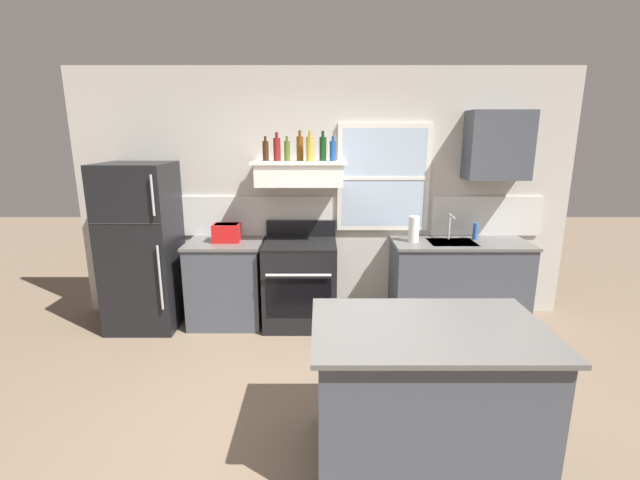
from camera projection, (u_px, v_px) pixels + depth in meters
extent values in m
plane|color=#7A6651|center=(327.00, 438.00, 3.00)|extent=(16.00, 16.00, 0.00)
cube|color=beige|center=(325.00, 196.00, 4.84)|extent=(5.40, 0.06, 2.70)
cube|color=silver|center=(221.00, 216.00, 4.85)|extent=(2.50, 0.02, 0.44)
cube|color=silver|center=(487.00, 216.00, 4.84)|extent=(1.20, 0.02, 0.44)
cube|color=white|center=(385.00, 178.00, 4.74)|extent=(1.00, 0.04, 1.15)
cube|color=silver|center=(385.00, 178.00, 4.72)|extent=(0.90, 0.01, 1.05)
cube|color=white|center=(385.00, 178.00, 4.72)|extent=(0.90, 0.02, 0.04)
cube|color=black|center=(143.00, 247.00, 4.58)|extent=(0.70, 0.68, 1.74)
cube|color=#333333|center=(126.00, 224.00, 4.17)|extent=(0.69, 0.00, 0.01)
cylinder|color=#A5A8AD|center=(161.00, 278.00, 4.27)|extent=(0.02, 0.02, 0.65)
cylinder|color=#A5A8AD|center=(154.00, 195.00, 4.08)|extent=(0.02, 0.02, 0.38)
cube|color=#474C56|center=(228.00, 284.00, 4.74)|extent=(0.76, 0.60, 0.88)
cube|color=#605E5B|center=(226.00, 243.00, 4.63)|extent=(0.79, 0.63, 0.03)
cube|color=red|center=(228.00, 233.00, 4.60)|extent=(0.28, 0.20, 0.19)
cube|color=black|center=(228.00, 224.00, 4.58)|extent=(0.24, 0.16, 0.01)
cube|color=black|center=(214.00, 229.00, 4.60)|extent=(0.02, 0.03, 0.02)
cube|color=black|center=(302.00, 285.00, 4.70)|extent=(0.76, 0.64, 0.87)
cube|color=black|center=(301.00, 244.00, 4.59)|extent=(0.76, 0.64, 0.04)
cube|color=black|center=(302.00, 228.00, 4.84)|extent=(0.76, 0.06, 0.18)
cube|color=black|center=(300.00, 298.00, 4.39)|extent=(0.65, 0.01, 0.40)
cylinder|color=silver|center=(300.00, 275.00, 4.29)|extent=(0.65, 0.03, 0.03)
cube|color=white|center=(301.00, 174.00, 4.51)|extent=(0.88, 0.48, 0.22)
cube|color=#262628|center=(300.00, 185.00, 4.31)|extent=(0.75, 0.02, 0.04)
cube|color=white|center=(301.00, 162.00, 4.48)|extent=(0.96, 0.52, 0.02)
cylinder|color=#381E0F|center=(267.00, 151.00, 4.48)|extent=(0.06, 0.06, 0.20)
cylinder|color=#381E0F|center=(267.00, 139.00, 4.45)|extent=(0.03, 0.03, 0.05)
cylinder|color=maroon|center=(278.00, 150.00, 4.47)|extent=(0.07, 0.07, 0.23)
cylinder|color=maroon|center=(278.00, 135.00, 4.43)|extent=(0.03, 0.03, 0.06)
cylinder|color=#4C601E|center=(288.00, 151.00, 4.45)|extent=(0.06, 0.06, 0.20)
cylinder|color=#4C601E|center=(288.00, 138.00, 4.42)|extent=(0.03, 0.03, 0.05)
cylinder|color=brown|center=(301.00, 149.00, 4.51)|extent=(0.07, 0.07, 0.25)
cylinder|color=brown|center=(301.00, 133.00, 4.47)|extent=(0.03, 0.03, 0.06)
cylinder|color=#B29333|center=(311.00, 149.00, 4.40)|extent=(0.08, 0.08, 0.24)
cylinder|color=#B29333|center=(311.00, 134.00, 4.36)|extent=(0.03, 0.03, 0.06)
cylinder|color=#143819|center=(324.00, 149.00, 4.48)|extent=(0.07, 0.07, 0.24)
cylinder|color=#143819|center=(324.00, 134.00, 4.45)|extent=(0.03, 0.03, 0.06)
cylinder|color=#1E478C|center=(334.00, 151.00, 4.47)|extent=(0.07, 0.07, 0.20)
cylinder|color=#1E478C|center=(334.00, 139.00, 4.44)|extent=(0.03, 0.03, 0.05)
cube|color=#474C56|center=(459.00, 284.00, 4.73)|extent=(1.40, 0.60, 0.88)
cube|color=#605E5B|center=(462.00, 243.00, 4.62)|extent=(1.43, 0.63, 0.03)
cube|color=#B7BABC|center=(453.00, 243.00, 4.60)|extent=(0.48, 0.36, 0.01)
cylinder|color=silver|center=(450.00, 226.00, 4.70)|extent=(0.03, 0.03, 0.28)
cylinder|color=silver|center=(453.00, 217.00, 4.60)|extent=(0.02, 0.16, 0.02)
cylinder|color=white|center=(415.00, 229.00, 4.59)|extent=(0.11, 0.11, 0.27)
cylinder|color=blue|center=(477.00, 231.00, 4.69)|extent=(0.06, 0.06, 0.18)
cube|color=#474C56|center=(426.00, 396.00, 2.72)|extent=(1.32, 0.82, 0.88)
cube|color=#605E5B|center=(430.00, 329.00, 2.61)|extent=(1.40, 0.90, 0.03)
cube|color=#474C56|center=(499.00, 145.00, 4.52)|extent=(0.64, 0.32, 0.70)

